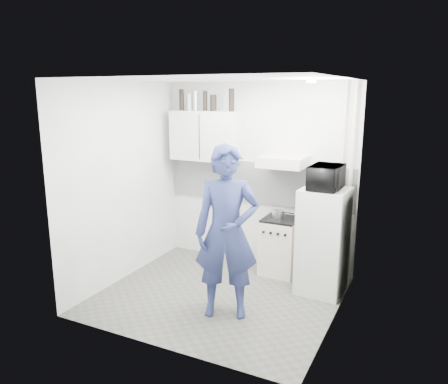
% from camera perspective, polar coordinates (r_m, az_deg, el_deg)
% --- Properties ---
extents(floor, '(2.80, 2.80, 0.00)m').
position_cam_1_polar(floor, '(5.55, -0.73, -13.39)').
color(floor, '#535248').
rests_on(floor, ground).
extents(ceiling, '(2.80, 2.80, 0.00)m').
position_cam_1_polar(ceiling, '(4.98, -0.82, 14.52)').
color(ceiling, white).
rests_on(ceiling, wall_back).
extents(wall_back, '(2.80, 0.00, 2.80)m').
position_cam_1_polar(wall_back, '(6.23, 4.45, 2.14)').
color(wall_back, white).
rests_on(wall_back, floor).
extents(wall_left, '(0.00, 2.60, 2.60)m').
position_cam_1_polar(wall_left, '(5.86, -13.06, 1.17)').
color(wall_left, white).
rests_on(wall_left, floor).
extents(wall_right, '(0.00, 2.60, 2.60)m').
position_cam_1_polar(wall_right, '(4.66, 14.76, -1.93)').
color(wall_right, white).
rests_on(wall_right, floor).
extents(person, '(0.82, 0.69, 1.93)m').
position_cam_1_polar(person, '(4.78, 0.36, -5.31)').
color(person, navy).
rests_on(person, floor).
extents(stove, '(0.48, 0.48, 0.76)m').
position_cam_1_polar(stove, '(6.10, 7.31, -7.13)').
color(stove, beige).
rests_on(stove, floor).
extents(fridge, '(0.58, 0.58, 1.33)m').
position_cam_1_polar(fridge, '(5.55, 12.79, -6.30)').
color(fridge, silver).
rests_on(fridge, floor).
extents(stove_top, '(0.46, 0.46, 0.03)m').
position_cam_1_polar(stove_top, '(5.97, 7.41, -3.56)').
color(stove_top, black).
rests_on(stove_top, stove).
extents(saucepan, '(0.17, 0.17, 0.09)m').
position_cam_1_polar(saucepan, '(6.02, 7.11, -2.83)').
color(saucepan, silver).
rests_on(saucepan, stove_top).
extents(microwave, '(0.53, 0.36, 0.29)m').
position_cam_1_polar(microwave, '(5.34, 13.22, 1.90)').
color(microwave, black).
rests_on(microwave, fridge).
extents(bottle_a, '(0.07, 0.07, 0.30)m').
position_cam_1_polar(bottle_a, '(6.47, -5.55, 11.89)').
color(bottle_a, black).
rests_on(bottle_a, upper_cabinet).
extents(bottle_b, '(0.06, 0.06, 0.25)m').
position_cam_1_polar(bottle_b, '(6.41, -4.55, 11.67)').
color(bottle_b, '#B2B7BC').
rests_on(bottle_b, upper_cabinet).
extents(bottle_c, '(0.07, 0.07, 0.27)m').
position_cam_1_polar(bottle_c, '(6.36, -3.77, 11.78)').
color(bottle_c, silver).
rests_on(bottle_c, upper_cabinet).
extents(bottle_d, '(0.06, 0.06, 0.28)m').
position_cam_1_polar(bottle_d, '(6.28, -2.47, 11.81)').
color(bottle_d, black).
rests_on(bottle_d, upper_cabinet).
extents(canister_a, '(0.09, 0.09, 0.22)m').
position_cam_1_polar(canister_a, '(6.22, -1.41, 11.56)').
color(canister_a, black).
rests_on(canister_a, upper_cabinet).
extents(bottle_e, '(0.08, 0.08, 0.31)m').
position_cam_1_polar(bottle_e, '(6.09, 0.98, 11.92)').
color(bottle_e, black).
rests_on(bottle_e, upper_cabinet).
extents(upper_cabinet, '(1.00, 0.35, 0.70)m').
position_cam_1_polar(upper_cabinet, '(6.31, -2.45, 7.36)').
color(upper_cabinet, silver).
rests_on(upper_cabinet, wall_back).
extents(range_hood, '(0.60, 0.50, 0.14)m').
position_cam_1_polar(range_hood, '(5.80, 7.71, 3.97)').
color(range_hood, beige).
rests_on(range_hood, wall_back).
extents(backsplash, '(2.74, 0.03, 0.60)m').
position_cam_1_polar(backsplash, '(6.23, 4.38, 1.22)').
color(backsplash, white).
rests_on(backsplash, wall_back).
extents(pipe_a, '(0.05, 0.05, 2.60)m').
position_cam_1_polar(pipe_a, '(5.80, 16.15, 0.87)').
color(pipe_a, beige).
rests_on(pipe_a, floor).
extents(pipe_b, '(0.04, 0.04, 2.60)m').
position_cam_1_polar(pipe_b, '(5.82, 14.99, 0.98)').
color(pipe_b, beige).
rests_on(pipe_b, floor).
extents(ceiling_spot_fixture, '(0.10, 0.10, 0.02)m').
position_cam_1_polar(ceiling_spot_fixture, '(4.80, 11.34, 13.98)').
color(ceiling_spot_fixture, white).
rests_on(ceiling_spot_fixture, ceiling).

